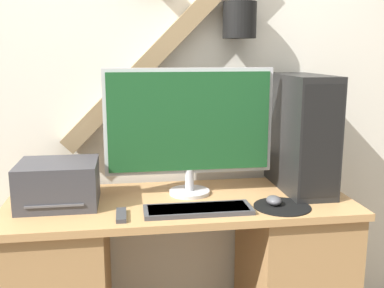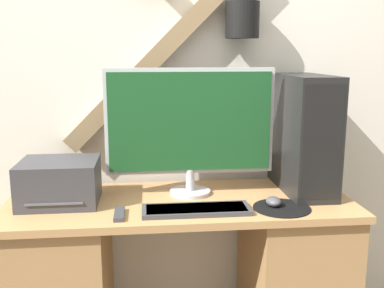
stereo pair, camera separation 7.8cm
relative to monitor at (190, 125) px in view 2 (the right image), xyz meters
name	(u,v)px [view 2 (the right image)]	position (x,y,z in m)	size (l,w,h in m)	color
wall_back	(176,57)	(-0.04, 0.25, 0.28)	(6.40, 0.20, 2.70)	silver
desk	(180,281)	(-0.05, -0.08, -0.68)	(1.45, 0.56, 0.78)	tan
monitor	(190,125)	(0.00, 0.00, 0.00)	(0.72, 0.18, 0.55)	#B7B7BC
keyboard	(196,209)	(0.00, -0.24, -0.30)	(0.42, 0.14, 0.02)	#3D3D42
mousepad	(282,208)	(0.34, -0.23, -0.31)	(0.23, 0.23, 0.00)	black
mouse	(274,201)	(0.32, -0.21, -0.28)	(0.06, 0.08, 0.04)	#4C4C51
computer_tower	(303,133)	(0.51, 0.01, -0.05)	(0.19, 0.47, 0.52)	black
printer	(60,182)	(-0.55, -0.07, -0.22)	(0.31, 0.27, 0.18)	#38383D
remote_control	(119,214)	(-0.30, -0.25, -0.30)	(0.04, 0.13, 0.02)	#38383D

